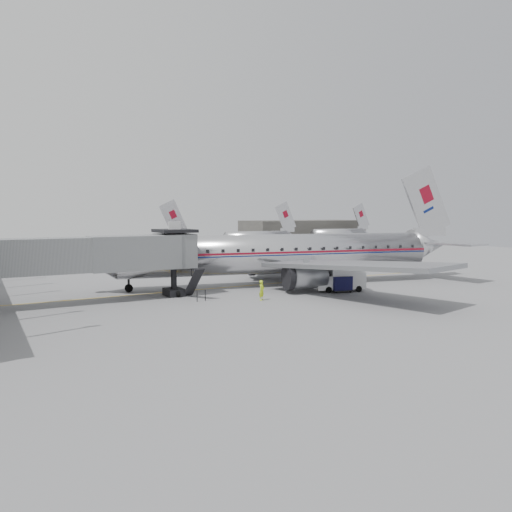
{
  "coord_description": "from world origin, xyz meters",
  "views": [
    {
      "loc": [
        -25.71,
        -41.29,
        7.95
      ],
      "look_at": [
        1.04,
        5.93,
        3.2
      ],
      "focal_mm": 35.0,
      "sensor_mm": 36.0,
      "label": 1
    }
  ],
  "objects_px": {
    "baggage_cart_navy": "(340,283)",
    "service_van": "(340,279)",
    "baggage_cart_white": "(329,276)",
    "airliner": "(286,254)",
    "ramp_worker": "(262,290)"
  },
  "relations": [
    {
      "from": "service_van",
      "to": "airliner",
      "type": "bearing_deg",
      "value": 126.66
    },
    {
      "from": "service_van",
      "to": "baggage_cart_navy",
      "type": "xyz_separation_m",
      "value": [
        -0.33,
        -0.48,
        -0.38
      ]
    },
    {
      "from": "airliner",
      "to": "baggage_cart_white",
      "type": "xyz_separation_m",
      "value": [
        3.85,
        -2.63,
        -2.45
      ]
    },
    {
      "from": "airliner",
      "to": "service_van",
      "type": "height_order",
      "value": "airliner"
    },
    {
      "from": "baggage_cart_navy",
      "to": "airliner",
      "type": "bearing_deg",
      "value": 114.96
    },
    {
      "from": "airliner",
      "to": "ramp_worker",
      "type": "xyz_separation_m",
      "value": [
        -7.38,
        -7.29,
        -2.52
      ]
    },
    {
      "from": "service_van",
      "to": "ramp_worker",
      "type": "height_order",
      "value": "service_van"
    },
    {
      "from": "baggage_cart_navy",
      "to": "service_van",
      "type": "bearing_deg",
      "value": 65.97
    },
    {
      "from": "service_van",
      "to": "baggage_cart_white",
      "type": "relative_size",
      "value": 1.94
    },
    {
      "from": "service_van",
      "to": "ramp_worker",
      "type": "bearing_deg",
      "value": -157.54
    },
    {
      "from": "baggage_cart_white",
      "to": "baggage_cart_navy",
      "type": "bearing_deg",
      "value": -131.79
    },
    {
      "from": "baggage_cart_white",
      "to": "ramp_worker",
      "type": "distance_m",
      "value": 12.16
    },
    {
      "from": "baggage_cart_navy",
      "to": "baggage_cart_white",
      "type": "bearing_deg",
      "value": 76.15
    },
    {
      "from": "service_van",
      "to": "baggage_cart_white",
      "type": "bearing_deg",
      "value": 85.6
    },
    {
      "from": "service_van",
      "to": "baggage_cart_white",
      "type": "distance_m",
      "value": 4.32
    }
  ]
}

